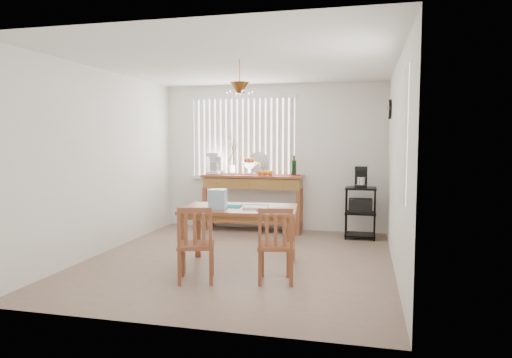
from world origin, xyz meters
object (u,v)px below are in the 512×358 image
(cart_items, at_px, (361,178))
(chair_left, at_px, (196,245))
(wire_cart, at_px, (360,208))
(dining_table, at_px, (240,214))
(chair_right, at_px, (276,246))
(sideboard, at_px, (253,189))

(cart_items, height_order, chair_left, cart_items)
(wire_cart, height_order, dining_table, wire_cart)
(cart_items, relative_size, chair_left, 0.39)
(dining_table, bearing_deg, cart_items, 54.77)
(cart_items, distance_m, chair_right, 2.84)
(dining_table, xyz_separation_m, chair_right, (0.58, -0.56, -0.25))
(cart_items, distance_m, chair_left, 3.38)
(cart_items, bearing_deg, wire_cart, -90.00)
(chair_left, bearing_deg, chair_right, 11.18)
(dining_table, distance_m, chair_left, 0.84)
(wire_cart, relative_size, cart_items, 2.43)
(sideboard, xyz_separation_m, dining_table, (0.39, -2.27, -0.08))
(chair_left, bearing_deg, dining_table, 66.81)
(dining_table, height_order, chair_right, chair_right)
(sideboard, distance_m, dining_table, 2.31)
(chair_left, relative_size, chair_right, 1.00)
(wire_cart, distance_m, cart_items, 0.49)
(wire_cart, relative_size, chair_left, 0.96)
(chair_left, bearing_deg, sideboard, 91.35)
(sideboard, distance_m, chair_right, 3.01)
(wire_cart, xyz_separation_m, dining_table, (-1.47, -2.07, 0.17))
(sideboard, bearing_deg, cart_items, -5.95)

